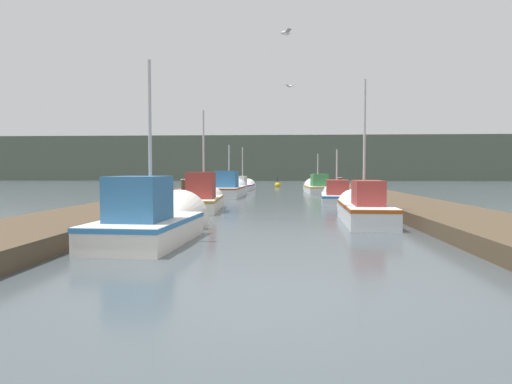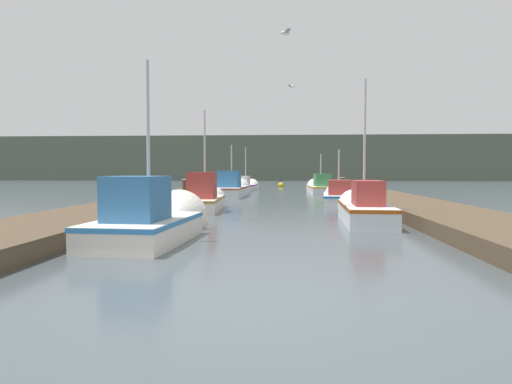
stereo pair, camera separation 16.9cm
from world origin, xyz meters
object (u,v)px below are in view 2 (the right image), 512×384
object	(u,v)px
fishing_boat_1	(363,208)
seagull_1	(285,33)
fishing_boat_2	(205,198)
fishing_boat_3	(338,195)
channel_buoy	(281,185)
fishing_boat_0	(154,221)
fishing_boat_4	(232,189)
mooring_piling_2	(185,193)
fishing_boat_5	(320,187)
seagull_lead	(292,86)
fishing_boat_6	(246,186)
mooring_piling_0	(342,187)
mooring_piling_1	(202,190)

from	to	relation	value
fishing_boat_1	seagull_1	world-z (taller)	seagull_1
fishing_boat_2	fishing_boat_3	xyz separation A→B (m)	(6.12, 4.98, -0.13)
fishing_boat_1	channel_buoy	bearing A→B (deg)	98.14
fishing_boat_0	seagull_1	distance (m)	6.71
fishing_boat_4	mooring_piling_2	xyz separation A→B (m)	(-0.95, -9.41, 0.16)
fishing_boat_4	fishing_boat_5	world-z (taller)	fishing_boat_4
fishing_boat_2	fishing_boat_5	size ratio (longest dim) A/B	1.02
fishing_boat_0	seagull_lead	bearing A→B (deg)	77.75
fishing_boat_2	mooring_piling_2	xyz separation A→B (m)	(-1.02, 0.73, 0.16)
fishing_boat_0	fishing_boat_4	bearing A→B (deg)	94.71
fishing_boat_4	fishing_boat_5	xyz separation A→B (m)	(5.96, 4.96, -0.07)
fishing_boat_1	seagull_lead	distance (m)	9.63
fishing_boat_6	seagull_lead	world-z (taller)	seagull_lead
fishing_boat_4	seagull_lead	distance (m)	9.18
fishing_boat_1	seagull_lead	size ratio (longest dim) A/B	11.32
fishing_boat_4	mooring_piling_0	size ratio (longest dim) A/B	5.26
fishing_boat_2	mooring_piling_1	xyz separation A→B (m)	(-1.02, 4.62, 0.15)
mooring_piling_1	seagull_lead	bearing A→B (deg)	-11.83
fishing_boat_5	seagull_lead	xyz separation A→B (m)	(-2.23, -11.46, 5.38)
mooring_piling_0	mooring_piling_1	distance (m)	9.83
fishing_boat_0	channel_buoy	distance (m)	34.95
fishing_boat_0	fishing_boat_4	size ratio (longest dim) A/B	0.74
seagull_1	fishing_boat_1	bearing A→B (deg)	96.05
fishing_boat_3	mooring_piling_1	world-z (taller)	fishing_boat_3
fishing_boat_1	mooring_piling_1	world-z (taller)	fishing_boat_1
seagull_lead	fishing_boat_1	bearing A→B (deg)	-117.71
fishing_boat_6	mooring_piling_1	size ratio (longest dim) A/B	4.67
fishing_boat_2	fishing_boat_6	xyz separation A→B (m)	(0.03, 18.87, -0.14)
fishing_boat_2	mooring_piling_0	distance (m)	12.49
mooring_piling_0	seagull_lead	distance (m)	9.10
fishing_boat_1	mooring_piling_2	bearing A→B (deg)	147.96
fishing_boat_1	mooring_piling_1	distance (m)	11.10
fishing_boat_0	mooring_piling_1	distance (m)	12.96
fishing_boat_0	fishing_boat_4	world-z (taller)	fishing_boat_0
fishing_boat_1	fishing_boat_3	xyz separation A→B (m)	(0.19, 9.01, -0.07)
fishing_boat_1	seagull_1	bearing A→B (deg)	-147.78
channel_buoy	seagull_1	bearing A→B (deg)	-88.98
fishing_boat_3	seagull_lead	world-z (taller)	seagull_lead
fishing_boat_3	seagull_1	xyz separation A→B (m)	(-2.73, -10.47, 5.32)
channel_buoy	seagull_lead	distance (m)	23.63
fishing_boat_1	mooring_piling_1	size ratio (longest dim) A/B	4.24
fishing_boat_3	fishing_boat_1	bearing A→B (deg)	-86.60
fishing_boat_1	fishing_boat_2	world-z (taller)	fishing_boat_1
fishing_boat_2	seagull_1	distance (m)	8.28
fishing_boat_0	fishing_boat_1	size ratio (longest dim) A/B	0.88
fishing_boat_1	seagull_lead	world-z (taller)	seagull_lead
mooring_piling_0	mooring_piling_2	bearing A→B (deg)	-129.70
fishing_boat_4	fishing_boat_0	bearing A→B (deg)	-87.42
seagull_lead	fishing_boat_4	bearing A→B (deg)	75.66
fishing_boat_0	fishing_boat_5	distance (m)	24.05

